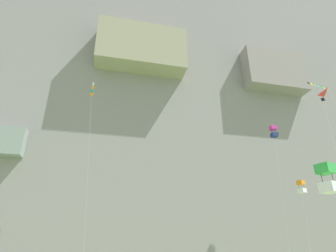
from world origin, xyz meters
name	(u,v)px	position (x,y,z in m)	size (l,w,h in m)	color
cliff_face	(135,69)	(0.02, 55.97, 41.10)	(180.00, 26.19, 82.27)	gray
kite_delta_front_field	(319,102)	(19.17, 25.77, 18.03)	(1.64, 2.28, 18.59)	red
kite_box_low_left	(327,178)	(10.75, 18.43, 7.03)	(1.25, 5.84, 8.03)	green
kite_windsock_high_left	(92,92)	(-7.39, 37.82, 23.06)	(2.17, 3.86, 23.51)	orange
kite_banner_upper_right	(327,103)	(22.37, 27.76, 19.39)	(3.97, 5.93, 22.56)	black
kite_box_mid_center	(301,187)	(15.28, 26.74, 8.23)	(1.87, 1.49, 8.88)	orange
kite_box_mid_left	(274,132)	(21.89, 38.79, 19.89)	(2.18, 1.71, 20.88)	#CC3399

